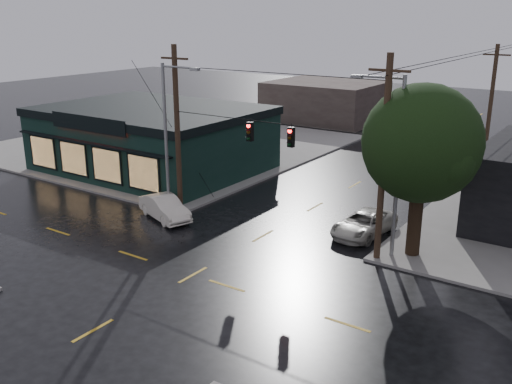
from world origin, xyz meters
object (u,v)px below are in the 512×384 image
Objects in this scene: corner_tree at (422,144)px; utility_pole_nw at (181,212)px; suv_silver at (364,224)px; utility_pole_ne at (376,260)px; sedan_cream at (165,208)px.

corner_tree is 15.52m from utility_pole_nw.
utility_pole_nw is 11.41m from suv_silver.
utility_pole_nw is 13.00m from utility_pole_ne.
utility_pole_ne is (-1.31, -1.44, -5.85)m from corner_tree.
utility_pole_ne is at bearing -132.14° from corner_tree.
suv_silver is at bearing 14.28° from utility_pole_nw.
utility_pole_nw and utility_pole_ne have the same top height.
suv_silver is at bearing -48.20° from sedan_cream.
corner_tree reaches higher than utility_pole_nw.
sedan_cream is at bearing -153.79° from suv_silver.
utility_pole_nw is (-14.31, -1.44, -5.85)m from corner_tree.
utility_pole_nw is at bearing 23.73° from sedan_cream.
utility_pole_nw is at bearing -174.23° from corner_tree.
utility_pole_nw is at bearing -161.00° from suv_silver.
corner_tree is 15.40m from sedan_cream.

